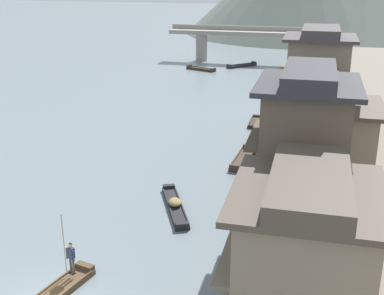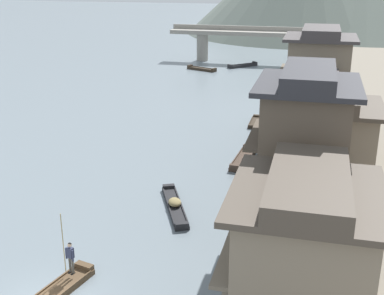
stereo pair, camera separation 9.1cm
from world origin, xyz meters
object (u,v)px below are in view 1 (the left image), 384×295
object	(u,v)px
house_waterfront_second	(303,155)
boat_moored_third	(282,78)
boat_midriver_drifting	(201,69)
stone_bridge	(249,39)
house_waterfront_nearest	(304,248)
house_waterfront_narrow	(314,117)
house_waterfront_tall	(322,141)
boat_moored_second	(256,122)
boatman_person	(71,254)
house_waterfront_far	(317,82)
boat_midriver_upstream	(175,206)
boat_moored_far	(243,159)
boat_moored_nearest	(242,66)

from	to	relation	value
house_waterfront_second	boat_moored_third	bearing A→B (deg)	95.52
boat_midriver_drifting	stone_bridge	xyz separation A→B (m)	(5.74, 8.11, 3.41)
house_waterfront_nearest	house_waterfront_narrow	bearing A→B (deg)	89.97
boat_midriver_drifting	house_waterfront_tall	distance (m)	43.32
boat_moored_second	boatman_person	bearing A→B (deg)	-100.37
house_waterfront_second	house_waterfront_far	size ratio (longest dim) A/B	1.00
house_waterfront_second	house_waterfront_far	xyz separation A→B (m)	(0.38, 17.99, -0.00)
boat_midriver_upstream	boat_moored_third	bearing A→B (deg)	85.11
house_waterfront_narrow	stone_bridge	size ratio (longest dim) A/B	0.25
boatman_person	house_waterfront_second	xyz separation A→B (m)	(9.97, 6.25, 3.53)
boat_moored_far	house_waterfront_tall	xyz separation A→B (m)	(5.58, -4.94, 3.54)
stone_bridge	house_waterfront_nearest	bearing A→B (deg)	-80.13
boat_moored_far	house_waterfront_narrow	xyz separation A→B (m)	(5.01, 0.36, 3.55)
boatman_person	boat_moored_second	distance (m)	28.21
house_waterfront_nearest	house_waterfront_tall	world-z (taller)	same
boat_moored_far	house_waterfront_tall	bearing A→B (deg)	-41.51
house_waterfront_second	house_waterfront_tall	bearing A→B (deg)	81.24
house_waterfront_narrow	boat_moored_nearest	bearing A→B (deg)	106.04
boat_moored_third	stone_bridge	xyz separation A→B (m)	(-6.19, 12.38, 3.31)
boat_moored_third	house_waterfront_tall	distance (m)	35.95
house_waterfront_tall	stone_bridge	world-z (taller)	house_waterfront_tall
boatman_person	house_waterfront_narrow	world-z (taller)	house_waterfront_narrow
boat_midriver_upstream	house_waterfront_far	xyz separation A→B (m)	(7.80, 15.71, 4.82)
house_waterfront_nearest	house_waterfront_second	bearing A→B (deg)	93.35
boat_moored_third	house_waterfront_narrow	world-z (taller)	house_waterfront_narrow
boat_moored_third	house_waterfront_far	xyz separation A→B (m)	(4.42, -23.83, 4.75)
house_waterfront_second	house_waterfront_far	bearing A→B (deg)	88.78
boat_moored_nearest	boat_moored_third	xyz separation A→B (m)	(6.61, -8.34, 0.09)
house_waterfront_nearest	boat_moored_second	bearing A→B (deg)	100.58
boat_moored_second	house_waterfront_narrow	distance (m)	11.69
boatman_person	boat_midriver_drifting	distance (m)	52.70
boat_moored_second	stone_bridge	bearing A→B (deg)	99.26
boatman_person	house_waterfront_nearest	bearing A→B (deg)	-3.62
boatman_person	boat_moored_third	bearing A→B (deg)	82.97
house_waterfront_tall	stone_bridge	bearing A→B (deg)	103.21
house_waterfront_tall	boat_moored_second	bearing A→B (deg)	111.32
boat_moored_nearest	boat_moored_far	distance (m)	39.30
boatman_person	boat_moored_third	xyz separation A→B (m)	(5.93, 48.07, -1.23)
boat_midriver_upstream	stone_bridge	world-z (taller)	stone_bridge
boat_midriver_drifting	boat_moored_far	bearing A→B (deg)	-71.87
house_waterfront_nearest	house_waterfront_second	world-z (taller)	house_waterfront_second
boat_moored_far	house_waterfront_second	bearing A→B (deg)	-67.94
boat_moored_third	house_waterfront_narrow	size ratio (longest dim) A/B	0.63
boatman_person	house_waterfront_far	xyz separation A→B (m)	(10.35, 24.24, 3.53)
boat_moored_second	house_waterfront_second	xyz separation A→B (m)	(4.90, -21.47, 4.90)
house_waterfront_narrow	stone_bridge	distance (m)	43.82
stone_bridge	boat_midriver_drifting	bearing A→B (deg)	-125.30
boat_midriver_upstream	house_waterfront_second	size ratio (longest dim) A/B	0.63
house_waterfront_nearest	house_waterfront_far	size ratio (longest dim) A/B	0.75
boatman_person	boat_midriver_drifting	bearing A→B (deg)	96.54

